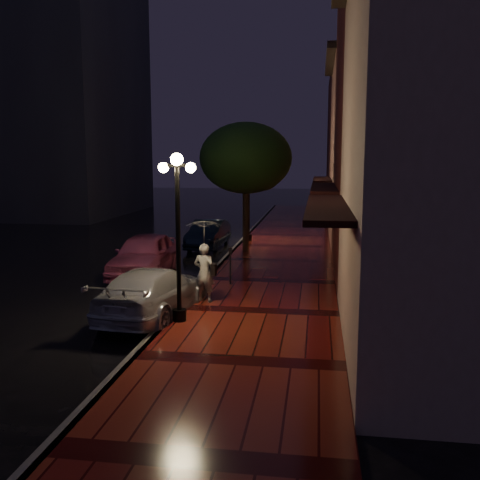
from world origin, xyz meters
The scene contains 15 objects.
ground centered at (0.00, 0.00, 0.00)m, with size 120.00×120.00×0.00m, color black.
sidewalk centered at (2.25, 0.00, 0.07)m, with size 4.50×60.00×0.15m, color #450D0C.
curb centered at (0.00, 0.00, 0.07)m, with size 0.25×60.00×0.15m, color #595451.
storefront_near centered at (7.00, -6.00, 4.25)m, with size 5.00×8.00×8.50m, color gray.
storefront_mid centered at (7.00, 2.00, 5.50)m, with size 5.00×8.00×11.00m, color #511914.
storefront_far centered at (7.00, 10.00, 4.50)m, with size 5.00×8.00×9.00m, color #8C5951.
storefront_extra centered at (7.00, 20.00, 5.00)m, with size 5.00×12.00×10.00m, color #511914.
streetlamp_near centered at (0.35, -5.00, 2.60)m, with size 0.96×0.36×4.31m.
streetlamp_far centered at (0.35, 9.00, 2.60)m, with size 0.96×0.36×4.31m.
street_tree centered at (0.61, 5.99, 4.24)m, with size 4.16×4.16×5.80m.
pink_car centered at (-2.50, 0.79, 0.79)m, with size 1.87×4.64×1.58m, color #C45177.
navy_car centered at (-1.40, 7.26, 0.68)m, with size 1.44×4.12×1.36m, color black.
silver_car centered at (-0.60, -4.18, 0.68)m, with size 1.91×4.70×1.36m, color #A2A2A9.
woman_with_umbrella centered at (0.60, -3.04, 1.76)m, with size 1.01×1.03×2.43m.
parking_meter centered at (1.00, -0.77, 0.91)m, with size 0.13×0.11×1.25m.
Camera 1 is at (3.84, -18.05, 4.32)m, focal length 40.00 mm.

